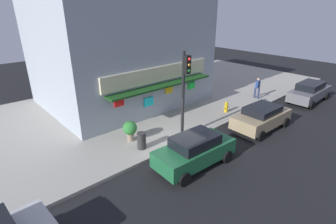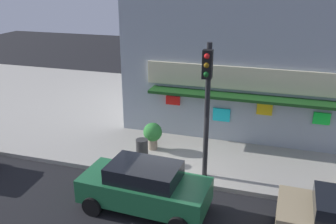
# 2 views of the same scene
# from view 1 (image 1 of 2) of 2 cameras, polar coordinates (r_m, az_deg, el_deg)

# --- Properties ---
(ground_plane) EXTENTS (63.26, 63.26, 0.00)m
(ground_plane) POSITION_cam_1_polar(r_m,az_deg,el_deg) (14.24, 1.34, -8.28)
(ground_plane) COLOR black
(sidewalk) EXTENTS (42.17, 13.56, 0.17)m
(sidewalk) POSITION_cam_1_polar(r_m,az_deg,el_deg) (19.19, -12.61, -0.10)
(sidewalk) COLOR #A39E93
(sidewalk) RESTS_ON ground_plane
(corner_building) EXTENTS (11.39, 9.93, 8.20)m
(corner_building) POSITION_cam_1_polar(r_m,az_deg,el_deg) (20.54, -10.40, 13.71)
(corner_building) COLOR #9EA8B2
(corner_building) RESTS_ON sidewalk
(traffic_light) EXTENTS (0.32, 0.58, 4.95)m
(traffic_light) POSITION_cam_1_polar(r_m,az_deg,el_deg) (14.02, 3.69, 6.14)
(traffic_light) COLOR black
(traffic_light) RESTS_ON sidewalk
(fire_hydrant) EXTENTS (0.48, 0.24, 0.78)m
(fire_hydrant) POSITION_cam_1_polar(r_m,az_deg,el_deg) (18.92, 12.75, 1.07)
(fire_hydrant) COLOR gold
(fire_hydrant) RESTS_ON sidewalk
(trash_can) EXTENTS (0.48, 0.48, 0.92)m
(trash_can) POSITION_cam_1_polar(r_m,az_deg,el_deg) (13.86, -5.87, -6.34)
(trash_can) COLOR #2D2D2D
(trash_can) RESTS_ON sidewalk
(pedestrian) EXTENTS (0.52, 0.48, 1.71)m
(pedestrian) POSITION_cam_1_polar(r_m,az_deg,el_deg) (22.34, 19.16, 5.19)
(pedestrian) COLOR navy
(pedestrian) RESTS_ON sidewalk
(potted_plant_by_doorway) EXTENTS (0.80, 0.80, 1.18)m
(potted_plant_by_doorway) POSITION_cam_1_polar(r_m,az_deg,el_deg) (14.61, -8.39, -3.75)
(potted_plant_by_doorway) COLOR gray
(potted_plant_by_doorway) RESTS_ON sidewalk
(parked_car_grey) EXTENTS (4.60, 1.98, 1.61)m
(parked_car_grey) POSITION_cam_1_polar(r_m,az_deg,el_deg) (23.79, 28.81, 3.94)
(parked_car_grey) COLOR slate
(parked_car_grey) RESTS_ON ground_plane
(parked_car_green) EXTENTS (4.19, 2.12, 1.62)m
(parked_car_green) POSITION_cam_1_polar(r_m,az_deg,el_deg) (12.61, 5.93, -8.40)
(parked_car_green) COLOR #1E6038
(parked_car_green) RESTS_ON ground_plane
(parked_car_tan) EXTENTS (4.20, 2.18, 1.51)m
(parked_car_tan) POSITION_cam_1_polar(r_m,az_deg,el_deg) (17.23, 19.95, -1.04)
(parked_car_tan) COLOR #9E8966
(parked_car_tan) RESTS_ON ground_plane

